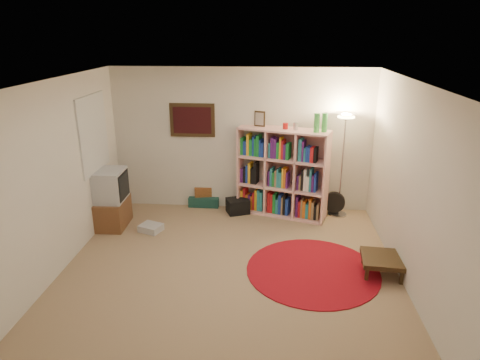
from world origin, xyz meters
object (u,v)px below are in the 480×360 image
Objects in this scene: bookshelf at (281,174)px; floor_lamp at (345,132)px; suitcase at (205,200)px; floor_fan at (334,203)px; tv_stand at (111,200)px; side_table at (383,260)px.

bookshelf is 1.26m from floor_lamp.
bookshelf is at bearing -179.64° from floor_lamp.
bookshelf is 1.57m from suitcase.
floor_lamp is 4.27× the size of floor_fan.
floor_fan is 0.44× the size of tv_stand.
bookshelf reaches higher than tv_stand.
bookshelf reaches higher than side_table.
suitcase is at bearing 172.94° from floor_lamp.
floor_lamp is 2.81m from suitcase.
suitcase is at bearing -176.58° from floor_fan.
tv_stand reaches higher than floor_fan.
bookshelf is 3.13× the size of side_table.
suitcase is (1.37, 1.01, -0.38)m from tv_stand.
tv_stand is 1.73× the size of suitcase.
floor_lamp reaches higher than suitcase.
floor_lamp is 2.31m from side_table.
side_table is at bearing -36.77° from bookshelf.
floor_fan is at bearing 101.48° from side_table.
tv_stand is (-2.76, -0.71, -0.27)m from bookshelf.
suitcase is (-1.39, 0.30, -0.65)m from bookshelf.
side_table is (0.39, -1.90, -0.01)m from floor_fan.
floor_lamp is at bearing 99.16° from side_table.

